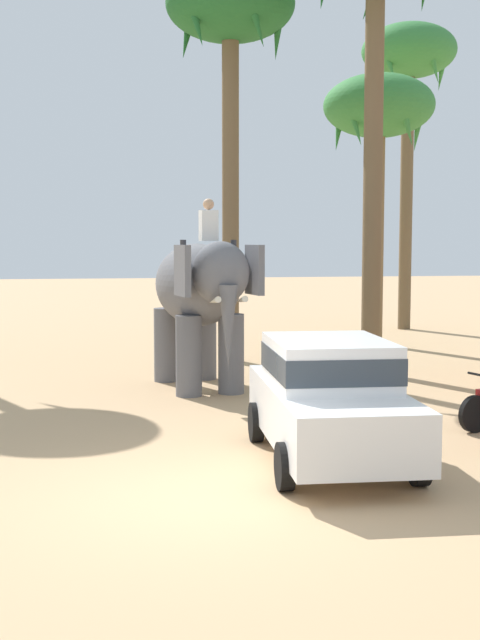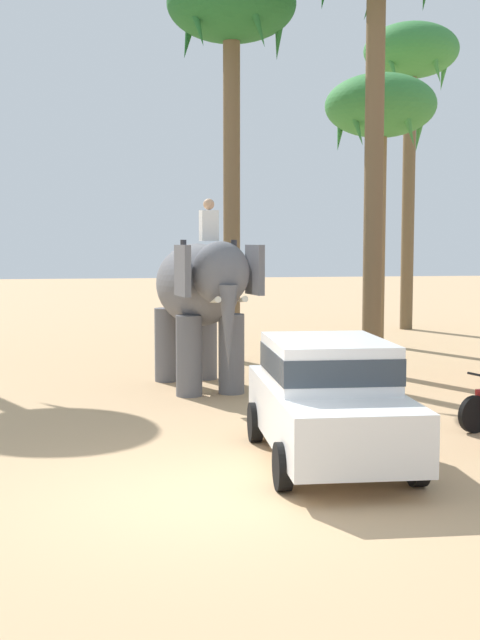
{
  "view_description": "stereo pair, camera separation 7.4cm",
  "coord_description": "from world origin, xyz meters",
  "px_view_note": "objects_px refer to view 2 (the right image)",
  "views": [
    {
      "loc": [
        -1.21,
        -9.56,
        3.05
      ],
      "look_at": [
        1.44,
        5.58,
        1.6
      ],
      "focal_mm": 47.01,
      "sensor_mm": 36.0,
      "label": 1
    },
    {
      "loc": [
        -1.14,
        -9.57,
        3.05
      ],
      "look_at": [
        1.44,
        5.58,
        1.6
      ],
      "focal_mm": 47.01,
      "sensor_mm": 36.0,
      "label": 2
    }
  ],
  "objects_px": {
    "car_sedan_foreground": "(328,395)",
    "elephant_with_mahout": "(201,293)",
    "palm_tree_leaning_seaward": "(231,19)",
    "palm_tree_left_of_road": "(411,63)",
    "palm_tree_behind_elephant": "(380,113)"
  },
  "relations": [
    {
      "from": "car_sedan_foreground",
      "to": "palm_tree_behind_elephant",
      "type": "relative_size",
      "value": 0.53
    },
    {
      "from": "elephant_with_mahout",
      "to": "palm_tree_leaning_seaward",
      "type": "bearing_deg",
      "value": 72.04
    },
    {
      "from": "palm_tree_left_of_road",
      "to": "palm_tree_leaning_seaward",
      "type": "bearing_deg",
      "value": -137.3
    },
    {
      "from": "car_sedan_foreground",
      "to": "elephant_with_mahout",
      "type": "distance_m",
      "value": 6.15
    },
    {
      "from": "car_sedan_foreground",
      "to": "palm_tree_leaning_seaward",
      "type": "distance_m",
      "value": 12.46
    },
    {
      "from": "car_sedan_foreground",
      "to": "elephant_with_mahout",
      "type": "height_order",
      "value": "elephant_with_mahout"
    },
    {
      "from": "car_sedan_foreground",
      "to": "elephant_with_mahout",
      "type": "xyz_separation_m",
      "value": [
        -1.04,
        5.97,
        1.06
      ]
    },
    {
      "from": "car_sedan_foreground",
      "to": "palm_tree_left_of_road",
      "type": "distance_m",
      "value": 19.88
    },
    {
      "from": "palm_tree_behind_elephant",
      "to": "palm_tree_leaning_seaward",
      "type": "distance_m",
      "value": 5.66
    },
    {
      "from": "palm_tree_behind_elephant",
      "to": "palm_tree_leaning_seaward",
      "type": "xyz_separation_m",
      "value": [
        -4.74,
        -2.53,
        1.79
      ]
    },
    {
      "from": "palm_tree_leaning_seaward",
      "to": "car_sedan_foreground",
      "type": "bearing_deg",
      "value": -91.34
    },
    {
      "from": "palm_tree_leaning_seaward",
      "to": "palm_tree_behind_elephant",
      "type": "bearing_deg",
      "value": 28.08
    },
    {
      "from": "palm_tree_behind_elephant",
      "to": "elephant_with_mahout",
      "type": "bearing_deg",
      "value": -132.96
    },
    {
      "from": "palm_tree_left_of_road",
      "to": "palm_tree_behind_elephant",
      "type": "bearing_deg",
      "value": -120.91
    },
    {
      "from": "car_sedan_foreground",
      "to": "palm_tree_behind_elephant",
      "type": "bearing_deg",
      "value": 68.19
    }
  ]
}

